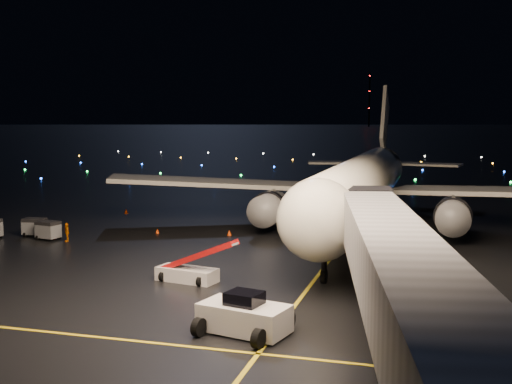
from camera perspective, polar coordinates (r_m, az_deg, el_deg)
ground at (r=338.70m, az=12.49°, el=4.62°), size 2000.00×2000.00×0.00m
lane_centre at (r=54.63m, az=7.29°, el=-5.06°), size 0.25×80.00×0.02m
airliner at (r=65.30m, az=9.71°, el=3.50°), size 53.76×51.10×15.15m
pushback_tug at (r=33.51m, az=-1.04°, el=-10.66°), size 4.97×3.37×2.16m
belt_loader at (r=43.80m, az=-6.17°, el=-6.00°), size 6.32×2.78×2.97m
crew_c at (r=59.83m, az=-16.47°, el=-3.44°), size 0.95×1.04×1.71m
safety_cone_0 at (r=60.55m, az=-2.39°, el=-3.64°), size 0.55×0.55×0.49m
safety_cone_1 at (r=67.58m, az=4.04°, el=-2.55°), size 0.57×0.57×0.54m
safety_cone_2 at (r=62.30m, az=-8.76°, el=-3.44°), size 0.43×0.43×0.44m
safety_cone_3 at (r=75.72m, az=-11.47°, el=-1.67°), size 0.64×0.64×0.55m
radio_mast at (r=782.30m, az=10.04°, el=8.08°), size 1.80×1.80×64.00m
taxiway_lights at (r=145.70m, az=7.96°, el=2.30°), size 164.00×92.00×0.36m
baggage_cart_0 at (r=63.56m, az=-19.08°, el=-2.97°), size 2.12×1.62×1.67m
baggage_cart_1 at (r=61.29m, az=-17.99°, el=-3.27°), size 2.22×1.75×1.69m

